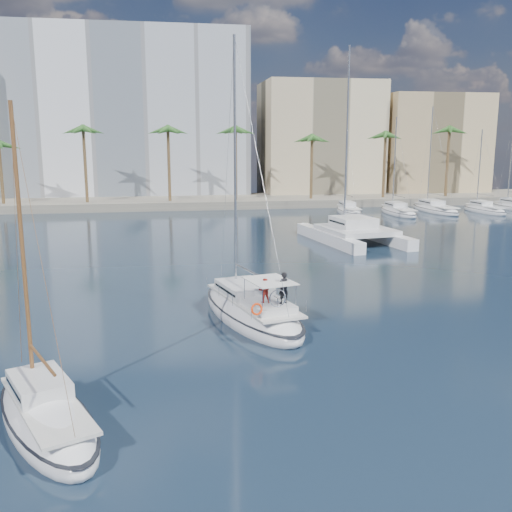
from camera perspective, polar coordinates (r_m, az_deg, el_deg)
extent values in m
plane|color=black|center=(31.52, 1.99, -7.03)|extent=(160.00, 160.00, 0.00)
cube|color=gray|center=(90.97, -5.73, 5.44)|extent=(120.00, 14.00, 1.20)
cube|color=white|center=(102.54, -13.25, 13.37)|extent=(42.00, 16.00, 28.00)
cube|color=beige|center=(103.17, 6.34, 11.36)|extent=(20.00, 14.00, 20.00)
cube|color=tan|center=(108.50, 17.01, 10.41)|extent=(18.00, 12.00, 18.00)
cylinder|color=brown|center=(86.63, -5.60, 8.23)|extent=(0.44, 0.44, 10.50)
sphere|color=#2D5C22|center=(86.50, -5.67, 11.71)|extent=(3.60, 3.60, 3.60)
cylinder|color=brown|center=(95.24, 15.48, 8.16)|extent=(0.44, 0.44, 10.50)
sphere|color=#2D5C22|center=(95.12, 15.65, 11.32)|extent=(3.60, 3.60, 3.60)
ellipsoid|color=white|center=(32.56, -0.47, -5.78)|extent=(6.12, 11.58, 2.29)
ellipsoid|color=black|center=(32.47, -0.47, -5.23)|extent=(6.18, 11.69, 0.18)
cube|color=silver|center=(32.13, -0.32, -4.40)|extent=(4.46, 8.65, 0.12)
cube|color=silver|center=(33.17, -1.20, -3.26)|extent=(3.18, 4.08, 0.60)
cube|color=black|center=(33.16, -1.20, -3.22)|extent=(3.10, 3.68, 0.14)
cylinder|color=#B7BABF|center=(33.30, -2.10, 8.91)|extent=(0.15, 0.15, 14.49)
cylinder|color=#B7BABF|center=(32.03, -0.55, -1.57)|extent=(1.20, 4.35, 0.11)
cube|color=silver|center=(30.20, 1.29, -4.97)|extent=(2.71, 3.19, 0.36)
cube|color=white|center=(29.75, 1.39, -2.49)|extent=(2.71, 3.19, 0.04)
torus|color=silver|center=(29.10, 2.18, -4.24)|extent=(0.94, 0.29, 0.96)
torus|color=#F93B0D|center=(28.26, 0.08, -5.34)|extent=(0.66, 0.35, 0.64)
imported|color=black|center=(29.73, 2.75, -3.20)|extent=(0.73, 0.62, 1.68)
imported|color=maroon|center=(29.92, 0.86, -3.47)|extent=(0.72, 0.60, 1.31)
ellipsoid|color=white|center=(22.13, -20.16, -15.26)|extent=(5.79, 8.62, 1.95)
ellipsoid|color=black|center=(22.01, -20.21, -14.62)|extent=(5.84, 8.70, 0.18)
cube|color=silver|center=(21.67, -20.19, -13.69)|extent=(4.25, 6.43, 0.12)
cube|color=silver|center=(22.39, -20.86, -11.90)|extent=(2.71, 3.19, 0.60)
cube|color=black|center=(22.38, -20.86, -11.86)|extent=(2.60, 2.91, 0.14)
cylinder|color=brown|center=(21.94, -22.32, 0.69)|extent=(0.15, 0.15, 10.24)
cylinder|color=brown|center=(21.30, -20.64, -9.62)|extent=(1.48, 3.09, 0.11)
cube|color=white|center=(57.16, 7.23, 1.84)|extent=(3.16, 13.31, 1.10)
cube|color=white|center=(59.67, 11.97, 2.08)|extent=(3.16, 13.31, 1.10)
cube|color=silver|center=(57.67, 9.98, 2.59)|extent=(7.06, 8.12, 0.50)
cube|color=silver|center=(58.15, 9.70, 3.37)|extent=(4.20, 4.48, 1.00)
cube|color=black|center=(58.14, 9.70, 3.42)|extent=(4.14, 3.96, 0.18)
cylinder|color=#B7BABF|center=(59.37, 9.07, 11.64)|extent=(0.18, 0.18, 17.71)
ellipsoid|color=silver|center=(35.15, -1.59, -3.84)|extent=(0.23, 0.44, 0.21)
sphere|color=silver|center=(35.34, -1.64, -3.72)|extent=(0.11, 0.11, 0.11)
cube|color=gray|center=(35.10, -2.10, -3.81)|extent=(0.50, 0.18, 0.12)
cube|color=gray|center=(35.19, -1.09, -3.77)|extent=(0.50, 0.18, 0.12)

